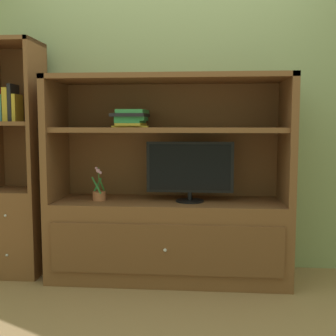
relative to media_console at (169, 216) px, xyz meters
name	(u,v)px	position (x,y,z in m)	size (l,w,h in m)	color
ground_plane	(164,298)	(0.00, -0.41, -0.47)	(8.00, 8.00, 0.00)	#99754C
painted_rear_wall	(172,94)	(0.00, 0.34, 0.93)	(6.00, 0.10, 2.80)	#8C9E6B
media_console	(169,216)	(0.00, 0.00, 0.00)	(1.77, 0.57, 1.51)	brown
tv_monitor	(190,170)	(0.16, -0.04, 0.35)	(0.64, 0.21, 0.44)	black
potted_plant	(99,194)	(-0.52, -0.05, 0.17)	(0.11, 0.10, 0.26)	#B26642
magazine_stack	(131,118)	(-0.28, 0.00, 0.73)	(0.28, 0.34, 0.13)	gold
bookshelf_tall	(17,196)	(-1.18, 0.00, 0.13)	(0.41, 0.40, 1.78)	brown
upright_book_row	(7,106)	(-1.23, -0.01, 0.83)	(0.19, 0.18, 0.28)	silver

